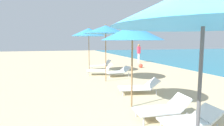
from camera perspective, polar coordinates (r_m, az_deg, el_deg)
name	(u,v)px	position (r m, az deg, el deg)	size (l,w,h in m)	color
umbrella_nearest	(204,4)	(2.70, 26.65, 15.91)	(2.38, 2.38, 2.74)	#4C4C51
lounger_nearest_shoreside	(190,119)	(4.58, 23.06, -15.67)	(1.35, 0.70, 0.48)	white
umbrella_second	(132,33)	(5.37, 6.34, 9.30)	(1.83, 1.83, 2.48)	olive
lounger_second_shoreside	(139,87)	(7.07, 8.44, -7.23)	(1.59, 0.95, 0.54)	white
lounger_second_inland	(163,108)	(4.92, 15.38, -13.27)	(1.39, 0.74, 0.57)	white
umbrella_third	(106,30)	(8.96, -1.98, 10.29)	(2.10, 2.10, 2.78)	olive
lounger_third_shoreside	(118,71)	(10.40, 1.87, -2.56)	(1.45, 0.82, 0.55)	white
umbrella_farthest	(89,32)	(11.73, -7.22, 9.46)	(2.14, 2.14, 2.85)	olive
lounger_farthest_shoreside	(101,65)	(13.22, -3.50, -0.57)	(1.58, 0.73, 0.64)	white
lounger_farthest_inland	(100,69)	(10.90, -3.62, -1.96)	(1.59, 0.93, 0.67)	white
person_walking_near	(139,51)	(17.61, 8.29, 3.62)	(0.24, 0.37, 1.73)	silver
beach_ball	(141,66)	(13.96, 8.86, -0.83)	(0.32, 0.32, 0.32)	#E54C38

